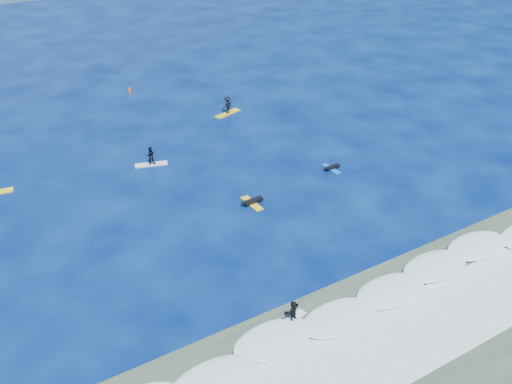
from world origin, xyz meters
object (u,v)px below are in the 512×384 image
prone_paddler_far (331,168)px  wave_surfer (293,312)px  sup_paddler_center (151,157)px  prone_paddler_near (252,202)px  sup_paddler_right (227,106)px  marker_buoy (129,90)px

prone_paddler_far → wave_surfer: (-12.75, -13.05, 0.64)m
prone_paddler_far → sup_paddler_center: bearing=53.6°
sup_paddler_center → prone_paddler_far: 15.03m
sup_paddler_center → prone_paddler_near: (4.09, -9.62, -0.54)m
prone_paddler_near → sup_paddler_right: bearing=-24.6°
wave_surfer → sup_paddler_right: bearing=50.9°
sup_paddler_center → wave_surfer: sup_paddler_center is taller
wave_surfer → prone_paddler_near: bearing=52.1°
sup_paddler_right → sup_paddler_center: bearing=-166.5°
sup_paddler_right → wave_surfer: 29.71m
prone_paddler_near → prone_paddler_far: 8.42m
sup_paddler_center → sup_paddler_right: sup_paddler_right is taller
prone_paddler_near → wave_surfer: bearing=157.5°
sup_paddler_center → sup_paddler_right: size_ratio=0.90×
sup_paddler_center → wave_surfer: size_ratio=1.41×
prone_paddler_near → wave_surfer: (-4.41, -11.86, 0.62)m
marker_buoy → sup_paddler_right: bearing=-58.9°
sup_paddler_right → marker_buoy: (-6.36, 10.52, -0.50)m
wave_surfer → marker_buoy: size_ratio=2.67×
prone_paddler_far → marker_buoy: marker_buoy is taller
sup_paddler_right → prone_paddler_far: (1.79, -14.57, -0.68)m
sup_paddler_center → marker_buoy: 17.21m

